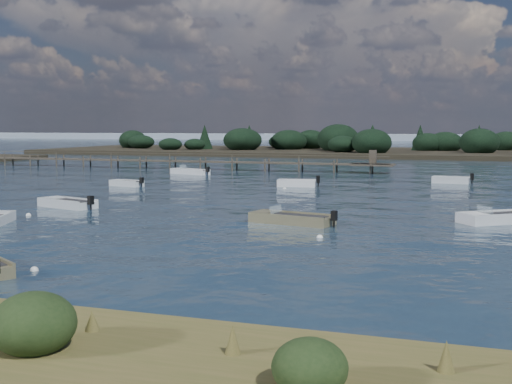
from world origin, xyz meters
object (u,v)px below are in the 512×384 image
(tender_far_grey_b, at_px, (451,181))
(tender_far_white, at_px, (297,185))
(tender_far_grey, at_px, (127,184))
(dinghy_mid_grey, at_px, (67,205))
(dinghy_mid_white_a, at_px, (292,221))
(dinghy_mid_white_b, at_px, (499,220))
(dinghy_extra_b, at_px, (190,173))
(jetty, at_px, (172,161))

(tender_far_grey_b, relative_size, tender_far_white, 0.99)
(tender_far_grey, height_order, dinghy_mid_grey, dinghy_mid_grey)
(tender_far_grey_b, bearing_deg, dinghy_mid_white_a, -104.78)
(tender_far_grey, bearing_deg, dinghy_mid_grey, -74.95)
(dinghy_mid_white_b, xyz_separation_m, dinghy_mid_white_a, (-11.14, -4.00, -0.01))
(dinghy_mid_white_a, bearing_deg, tender_far_grey_b, 75.22)
(dinghy_extra_b, bearing_deg, dinghy_mid_white_b, -41.67)
(tender_far_grey, relative_size, jetty, 0.06)
(dinghy_mid_white_b, height_order, dinghy_extra_b, dinghy_extra_b)
(dinghy_extra_b, relative_size, jetty, 0.08)
(tender_far_grey_b, xyz_separation_m, dinghy_extra_b, (-28.75, 2.97, -0.01))
(dinghy_extra_b, relative_size, tender_far_grey, 1.51)
(tender_far_white, height_order, jetty, jetty)
(tender_far_grey_b, xyz_separation_m, dinghy_mid_white_a, (-7.80, -29.58, -0.03))
(tender_far_grey_b, relative_size, jetty, 0.06)
(dinghy_mid_grey, bearing_deg, jetty, 105.61)
(tender_far_grey_b, bearing_deg, dinghy_extra_b, 174.10)
(tender_far_grey, distance_m, jetty, 24.42)
(tender_far_grey, xyz_separation_m, tender_far_white, (14.91, 4.40, 0.03))
(dinghy_extra_b, height_order, tender_far_grey, dinghy_extra_b)
(tender_far_grey_b, height_order, tender_far_white, tender_far_white)
(jetty, bearing_deg, tender_far_grey, -74.04)
(dinghy_mid_grey, bearing_deg, tender_far_grey_b, 48.76)
(tender_far_grey, distance_m, dinghy_mid_grey, 15.47)
(tender_far_grey_b, distance_m, dinghy_mid_white_a, 30.60)
(dinghy_extra_b, height_order, dinghy_mid_grey, dinghy_extra_b)
(dinghy_extra_b, bearing_deg, tender_far_grey, -87.54)
(tender_far_white, bearing_deg, dinghy_mid_white_a, -75.95)
(dinghy_mid_white_a, relative_size, dinghy_extra_b, 0.95)
(dinghy_mid_white_b, bearing_deg, dinghy_mid_white_a, -160.27)
(dinghy_mid_white_b, bearing_deg, tender_far_grey, 157.41)
(dinghy_extra_b, xyz_separation_m, jetty, (-6.05, 7.99, 0.81))
(tender_far_grey_b, distance_m, dinghy_mid_grey, 36.51)
(jetty, bearing_deg, tender_far_grey_b, -17.48)
(dinghy_mid_white_b, height_order, tender_far_grey, dinghy_mid_white_b)
(dinghy_mid_white_b, distance_m, dinghy_extra_b, 42.96)
(tender_far_grey_b, height_order, dinghy_mid_white_a, tender_far_grey_b)
(tender_far_grey_b, relative_size, dinghy_mid_white_b, 0.80)
(tender_far_grey_b, xyz_separation_m, dinghy_mid_grey, (-24.07, -27.45, -0.02))
(dinghy_mid_white_b, xyz_separation_m, dinghy_extra_b, (-32.09, 28.56, 0.01))
(tender_far_white, distance_m, dinghy_mid_grey, 22.20)
(dinghy_mid_white_b, bearing_deg, dinghy_mid_grey, -176.11)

